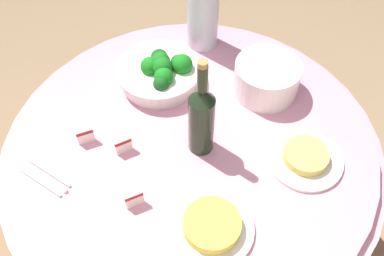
% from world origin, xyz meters
% --- Properties ---
extents(ground_plane, '(6.00, 6.00, 0.00)m').
position_xyz_m(ground_plane, '(0.00, 0.00, 0.00)').
color(ground_plane, '#9E7F5B').
extents(buffet_table, '(1.16, 1.16, 0.74)m').
position_xyz_m(buffet_table, '(0.00, 0.00, 0.38)').
color(buffet_table, maroon).
rests_on(buffet_table, ground_plane).
extents(broccoli_bowl, '(0.28, 0.28, 0.12)m').
position_xyz_m(broccoli_bowl, '(0.10, -0.24, 0.79)').
color(broccoli_bowl, white).
rests_on(broccoli_bowl, buffet_table).
extents(plate_stack, '(0.21, 0.21, 0.11)m').
position_xyz_m(plate_stack, '(-0.24, -0.20, 0.80)').
color(plate_stack, white).
rests_on(plate_stack, buffet_table).
extents(wine_bottle, '(0.07, 0.07, 0.34)m').
position_xyz_m(wine_bottle, '(-0.03, 0.03, 0.87)').
color(wine_bottle, '#1F2E1D').
rests_on(wine_bottle, buffet_table).
extents(decorative_fruit_vase, '(0.11, 0.11, 0.34)m').
position_xyz_m(decorative_fruit_vase, '(-0.05, -0.44, 0.89)').
color(decorative_fruit_vase, silver).
rests_on(decorative_fruit_vase, buffet_table).
extents(serving_tongs, '(0.16, 0.13, 0.01)m').
position_xyz_m(serving_tongs, '(0.41, 0.14, 0.74)').
color(serving_tongs, silver).
rests_on(serving_tongs, buffet_table).
extents(food_plate_noodles, '(0.22, 0.22, 0.04)m').
position_xyz_m(food_plate_noodles, '(-0.32, 0.09, 0.75)').
color(food_plate_noodles, white).
rests_on(food_plate_noodles, buffet_table).
extents(food_plate_fried_egg, '(0.22, 0.22, 0.04)m').
position_xyz_m(food_plate_fried_egg, '(-0.04, 0.30, 0.76)').
color(food_plate_fried_egg, white).
rests_on(food_plate_fried_egg, buffet_table).
extents(label_placard_front, '(0.05, 0.03, 0.05)m').
position_xyz_m(label_placard_front, '(0.16, 0.22, 0.77)').
color(label_placard_front, white).
rests_on(label_placard_front, buffet_table).
extents(label_placard_mid, '(0.05, 0.03, 0.05)m').
position_xyz_m(label_placard_mid, '(0.31, 0.01, 0.77)').
color(label_placard_mid, white).
rests_on(label_placard_mid, buffet_table).
extents(label_placard_rear, '(0.05, 0.03, 0.05)m').
position_xyz_m(label_placard_rear, '(0.20, 0.04, 0.77)').
color(label_placard_rear, white).
rests_on(label_placard_rear, buffet_table).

